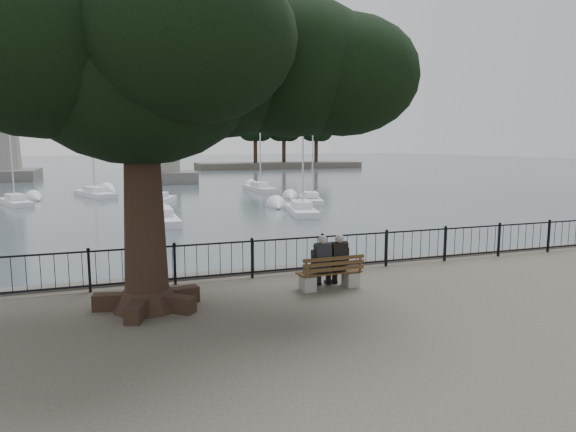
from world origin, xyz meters
name	(u,v)px	position (x,y,z in m)	size (l,w,h in m)	color
harbor	(282,288)	(0.00, 3.00, -0.50)	(260.00, 260.00, 1.20)	#51504E
railing	(288,254)	(0.00, 2.50, 0.56)	(22.06, 0.06, 1.00)	black
bench	(330,277)	(0.53, 0.89, 0.29)	(1.61, 0.52, 0.85)	slate
person_left	(320,264)	(0.30, 0.97, 0.62)	(0.40, 0.67, 1.34)	black
person_right	(337,262)	(0.75, 0.98, 0.62)	(0.40, 0.67, 1.34)	black
tree	(176,52)	(-3.02, 0.92, 5.40)	(10.05, 7.01, 8.20)	black
lion_monument	(169,165)	(2.00, 49.94, 1.13)	(5.77, 5.77, 8.57)	#51504E
sailboat_b	(161,216)	(-1.79, 19.92, -0.66)	(1.72, 5.99, 12.23)	silver
sailboat_c	(301,209)	(7.19, 20.69, -0.70)	(2.49, 5.59, 10.14)	silver
sailboat_d	(311,199)	(10.20, 26.52, -0.72)	(2.45, 4.95, 8.47)	silver
sailboat_e	(15,200)	(-11.19, 32.10, -0.65)	(3.09, 5.16, 11.43)	silver
sailboat_f	(158,199)	(-1.12, 29.39, -0.68)	(3.34, 5.47, 10.81)	silver
sailboat_g	(260,188)	(9.11, 37.21, -0.70)	(2.00, 5.65, 10.01)	silver
sailboat_h	(95,192)	(-5.77, 36.64, -0.61)	(3.75, 6.16, 13.99)	silver
far_shore	(282,146)	(25.54, 79.46, 3.00)	(30.00, 8.60, 9.18)	#423D35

